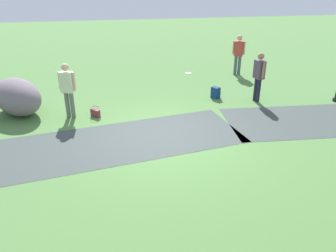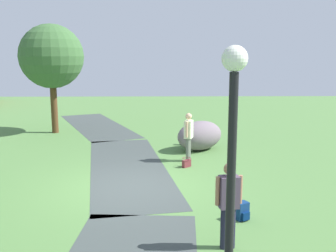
{
  "view_description": "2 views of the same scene",
  "coord_description": "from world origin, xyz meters",
  "px_view_note": "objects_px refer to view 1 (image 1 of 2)",
  "views": [
    {
      "loc": [
        1.32,
        8.06,
        4.1
      ],
      "look_at": [
        0.05,
        0.9,
        0.73
      ],
      "focal_mm": 36.0,
      "sensor_mm": 36.0,
      "label": 1
    },
    {
      "loc": [
        -10.36,
        -0.88,
        3.6
      ],
      "look_at": [
        1.45,
        -1.1,
        1.44
      ],
      "focal_mm": 41.44,
      "sensor_mm": 36.0,
      "label": 2
    }
  ],
  "objects_px": {
    "passerby_on_path": "(259,74)",
    "lawn_boulder": "(17,97)",
    "woman_with_handbag": "(68,87)",
    "handbag_on_grass": "(95,112)",
    "frisbee_on_grass": "(188,73)",
    "man_near_boulder": "(238,52)",
    "spare_backpack_on_lawn": "(216,93)"
  },
  "relations": [
    {
      "from": "man_near_boulder",
      "to": "woman_with_handbag",
      "type": "bearing_deg",
      "value": 27.84
    },
    {
      "from": "spare_backpack_on_lawn",
      "to": "lawn_boulder",
      "type": "bearing_deg",
      "value": 2.72
    },
    {
      "from": "woman_with_handbag",
      "to": "frisbee_on_grass",
      "type": "relative_size",
      "value": 6.22
    },
    {
      "from": "lawn_boulder",
      "to": "spare_backpack_on_lawn",
      "type": "relative_size",
      "value": 5.76
    },
    {
      "from": "handbag_on_grass",
      "to": "spare_backpack_on_lawn",
      "type": "distance_m",
      "value": 4.25
    },
    {
      "from": "passerby_on_path",
      "to": "frisbee_on_grass",
      "type": "xyz_separation_m",
      "value": [
        1.51,
        -3.73,
        -0.95
      ]
    },
    {
      "from": "passerby_on_path",
      "to": "spare_backpack_on_lawn",
      "type": "xyz_separation_m",
      "value": [
        1.28,
        -0.54,
        -0.77
      ]
    },
    {
      "from": "man_near_boulder",
      "to": "spare_backpack_on_lawn",
      "type": "relative_size",
      "value": 4.19
    },
    {
      "from": "woman_with_handbag",
      "to": "passerby_on_path",
      "type": "relative_size",
      "value": 1.0
    },
    {
      "from": "lawn_boulder",
      "to": "woman_with_handbag",
      "type": "bearing_deg",
      "value": 161.02
    },
    {
      "from": "woman_with_handbag",
      "to": "spare_backpack_on_lawn",
      "type": "relative_size",
      "value": 4.18
    },
    {
      "from": "spare_backpack_on_lawn",
      "to": "woman_with_handbag",
      "type": "bearing_deg",
      "value": 9.97
    },
    {
      "from": "passerby_on_path",
      "to": "lawn_boulder",
      "type": "bearing_deg",
      "value": -1.74
    },
    {
      "from": "handbag_on_grass",
      "to": "spare_backpack_on_lawn",
      "type": "bearing_deg",
      "value": -166.89
    },
    {
      "from": "man_near_boulder",
      "to": "handbag_on_grass",
      "type": "distance_m",
      "value": 6.99
    },
    {
      "from": "passerby_on_path",
      "to": "handbag_on_grass",
      "type": "distance_m",
      "value": 5.49
    },
    {
      "from": "woman_with_handbag",
      "to": "lawn_boulder",
      "type": "bearing_deg",
      "value": -18.98
    },
    {
      "from": "man_near_boulder",
      "to": "frisbee_on_grass",
      "type": "relative_size",
      "value": 6.24
    },
    {
      "from": "woman_with_handbag",
      "to": "handbag_on_grass",
      "type": "xyz_separation_m",
      "value": [
        -0.73,
        0.11,
        -0.83
      ]
    },
    {
      "from": "lawn_boulder",
      "to": "woman_with_handbag",
      "type": "relative_size",
      "value": 1.38
    },
    {
      "from": "woman_with_handbag",
      "to": "spare_backpack_on_lawn",
      "type": "distance_m",
      "value": 5.0
    },
    {
      "from": "lawn_boulder",
      "to": "man_near_boulder",
      "type": "xyz_separation_m",
      "value": [
        -8.25,
        -2.96,
        0.41
      ]
    },
    {
      "from": "woman_with_handbag",
      "to": "handbag_on_grass",
      "type": "distance_m",
      "value": 1.11
    },
    {
      "from": "spare_backpack_on_lawn",
      "to": "frisbee_on_grass",
      "type": "bearing_deg",
      "value": -85.82
    },
    {
      "from": "man_near_boulder",
      "to": "handbag_on_grass",
      "type": "bearing_deg",
      "value": 31.46
    },
    {
      "from": "handbag_on_grass",
      "to": "frisbee_on_grass",
      "type": "height_order",
      "value": "handbag_on_grass"
    },
    {
      "from": "lawn_boulder",
      "to": "spare_backpack_on_lawn",
      "type": "bearing_deg",
      "value": -177.28
    },
    {
      "from": "man_near_boulder",
      "to": "frisbee_on_grass",
      "type": "distance_m",
      "value": 2.29
    },
    {
      "from": "lawn_boulder",
      "to": "frisbee_on_grass",
      "type": "distance_m",
      "value": 7.17
    },
    {
      "from": "woman_with_handbag",
      "to": "passerby_on_path",
      "type": "xyz_separation_m",
      "value": [
        -6.15,
        -0.31,
        -0.0
      ]
    },
    {
      "from": "handbag_on_grass",
      "to": "frisbee_on_grass",
      "type": "xyz_separation_m",
      "value": [
        -3.9,
        -4.15,
        -0.13
      ]
    },
    {
      "from": "woman_with_handbag",
      "to": "frisbee_on_grass",
      "type": "distance_m",
      "value": 6.23
    }
  ]
}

